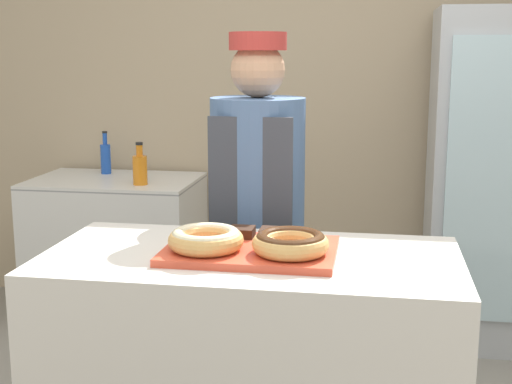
# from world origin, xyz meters

# --- Properties ---
(wall_back) EXTENTS (8.00, 0.06, 2.70)m
(wall_back) POSITION_xyz_m (0.00, 2.13, 1.35)
(wall_back) COLOR tan
(wall_back) RESTS_ON ground_plane
(serving_tray) EXTENTS (0.53, 0.37, 0.02)m
(serving_tray) POSITION_xyz_m (0.00, 0.00, 0.94)
(serving_tray) COLOR #D84C33
(serving_tray) RESTS_ON display_counter
(donut_light_glaze) EXTENTS (0.23, 0.23, 0.07)m
(donut_light_glaze) POSITION_xyz_m (-0.13, -0.05, 0.99)
(donut_light_glaze) COLOR tan
(donut_light_glaze) RESTS_ON serving_tray
(donut_chocolate_glaze) EXTENTS (0.23, 0.23, 0.07)m
(donut_chocolate_glaze) POSITION_xyz_m (0.13, -0.05, 0.99)
(donut_chocolate_glaze) COLOR tan
(donut_chocolate_glaze) RESTS_ON serving_tray
(brownie_back_left) EXTENTS (0.08, 0.08, 0.03)m
(brownie_back_left) POSITION_xyz_m (-0.05, 0.12, 0.97)
(brownie_back_left) COLOR black
(brownie_back_left) RESTS_ON serving_tray
(brownie_back_right) EXTENTS (0.08, 0.08, 0.03)m
(brownie_back_right) POSITION_xyz_m (0.05, 0.12, 0.97)
(brownie_back_right) COLOR black
(brownie_back_right) RESTS_ON serving_tray
(baker_person) EXTENTS (0.38, 0.38, 1.63)m
(baker_person) POSITION_xyz_m (-0.09, 0.64, 0.86)
(baker_person) COLOR #4C4C51
(baker_person) RESTS_ON ground_plane
(beverage_fridge) EXTENTS (0.63, 0.59, 1.77)m
(beverage_fridge) POSITION_xyz_m (0.98, 1.75, 0.89)
(beverage_fridge) COLOR #ADB2B7
(beverage_fridge) RESTS_ON ground_plane
(chest_freezer) EXTENTS (0.95, 0.64, 0.83)m
(chest_freezer) POSITION_xyz_m (-1.11, 1.75, 0.42)
(chest_freezer) COLOR silver
(chest_freezer) RESTS_ON ground_plane
(bottle_blue) EXTENTS (0.06, 0.06, 0.26)m
(bottle_blue) POSITION_xyz_m (-1.23, 1.91, 0.93)
(bottle_blue) COLOR #1E4CB2
(bottle_blue) RESTS_ON chest_freezer
(bottle_orange) EXTENTS (0.08, 0.08, 0.24)m
(bottle_orange) POSITION_xyz_m (-0.91, 1.60, 0.92)
(bottle_orange) COLOR orange
(bottle_orange) RESTS_ON chest_freezer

